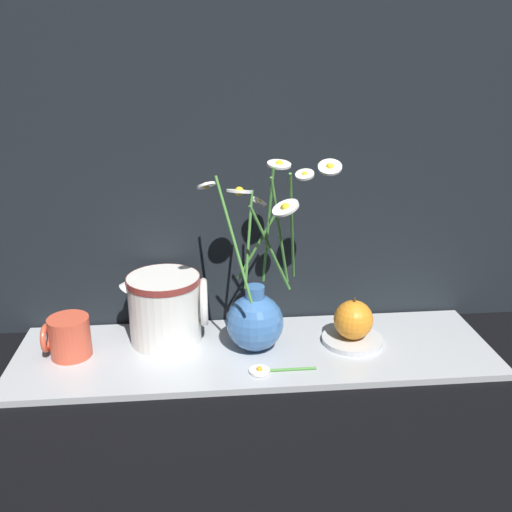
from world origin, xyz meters
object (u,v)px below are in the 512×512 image
ceramic_pitcher (166,306)px  orange_fruit (353,320)px  vase_with_flowers (258,314)px  yellow_mug (68,337)px

ceramic_pitcher → orange_fruit: 0.35m
vase_with_flowers → orange_fruit: size_ratio=4.31×
vase_with_flowers → ceramic_pitcher: bearing=164.1°
vase_with_flowers → yellow_mug: (-0.34, 0.01, -0.03)m
yellow_mug → ceramic_pitcher: ceramic_pitcher is taller
vase_with_flowers → yellow_mug: 0.34m
yellow_mug → vase_with_flowers: bearing=-0.8°
yellow_mug → orange_fruit: orange_fruit is taller
vase_with_flowers → ceramic_pitcher: size_ratio=2.20×
vase_with_flowers → ceramic_pitcher: vase_with_flowers is taller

